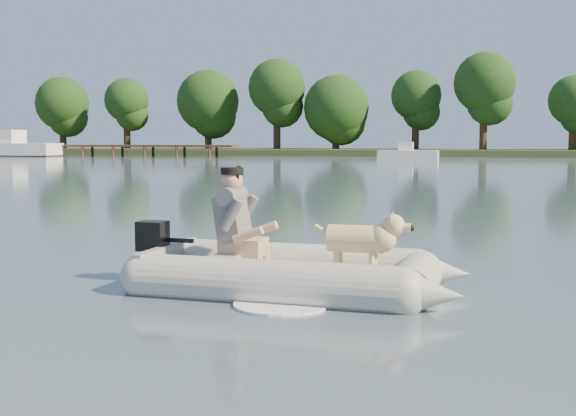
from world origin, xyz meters
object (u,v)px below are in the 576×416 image
(cabin_cruiser, at_px, (11,143))
(dock, at_px, (138,151))
(man, at_px, (234,215))
(dinghy, at_px, (294,235))
(motorboat, at_px, (408,148))
(dog, at_px, (356,244))

(cabin_cruiser, bearing_deg, dock, 10.21)
(man, relative_size, cabin_cruiser, 0.12)
(dinghy, distance_m, motorboat, 47.46)
(dock, distance_m, motorboat, 24.37)
(dock, height_order, cabin_cruiser, cabin_cruiser)
(man, bearing_deg, dog, -0.00)
(man, xyz_separation_m, dog, (1.35, -0.07, -0.26))
(dinghy, bearing_deg, cabin_cruiser, 130.23)
(man, distance_m, motorboat, 47.34)
(man, relative_size, dog, 1.16)
(cabin_cruiser, bearing_deg, man, -54.31)
(dock, xyz_separation_m, cabin_cruiser, (-11.22, -2.22, 0.66))
(dock, bearing_deg, dinghy, -63.08)
(man, bearing_deg, motorboat, 95.03)
(dock, relative_size, motorboat, 3.89)
(man, xyz_separation_m, motorboat, (-1.60, 47.31, 0.11))
(dog, xyz_separation_m, motorboat, (-2.94, 47.39, 0.37))
(dinghy, height_order, dog, dinghy)
(dock, height_order, dog, dock)
(man, distance_m, cabin_cruiser, 61.62)
(dock, distance_m, cabin_cruiser, 11.46)
(dock, distance_m, man, 57.63)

